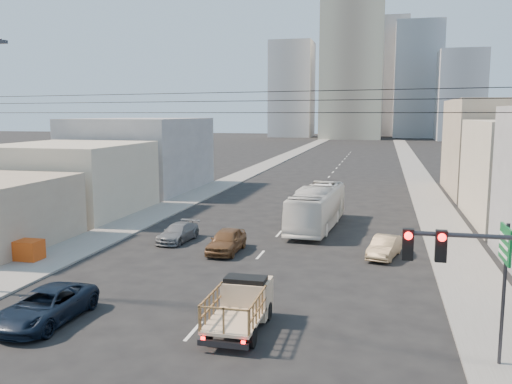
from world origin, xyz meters
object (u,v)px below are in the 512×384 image
at_px(navy_pickup, 46,306).
at_px(traffic_signal, 488,297).
at_px(flatbed_pickup, 240,303).
at_px(crate_stack, 26,250).
at_px(green_sign, 505,260).
at_px(sedan_tan, 385,247).
at_px(sedan_grey, 178,233).
at_px(city_bus, 317,207).
at_px(sedan_brown, 227,241).

xyz_separation_m(navy_pickup, traffic_signal, (16.01, -4.98, 3.38)).
distance_m(flatbed_pickup, crate_stack, 16.27).
height_order(traffic_signal, green_sign, traffic_signal).
bearing_deg(crate_stack, traffic_signal, -29.66).
bearing_deg(navy_pickup, sedan_tan, 46.17).
bearing_deg(green_sign, crate_stack, 161.77).
bearing_deg(green_sign, sedan_grey, 139.78).
relative_size(sedan_grey, crate_stack, 2.28).
height_order(navy_pickup, city_bus, city_bus).
bearing_deg(crate_stack, green_sign, -18.23).
relative_size(city_bus, sedan_tan, 2.90).
xyz_separation_m(navy_pickup, sedan_grey, (0.03, 14.72, -0.10)).
bearing_deg(green_sign, flatbed_pickup, 173.07).
relative_size(navy_pickup, crate_stack, 2.79).
distance_m(navy_pickup, sedan_grey, 14.72).
relative_size(flatbed_pickup, city_bus, 0.39).
bearing_deg(flatbed_pickup, sedan_brown, 108.99).
relative_size(city_bus, green_sign, 2.24).
bearing_deg(crate_stack, city_bus, 40.89).
xyz_separation_m(sedan_tan, crate_stack, (-20.38, -5.72, 0.05)).
xyz_separation_m(navy_pickup, sedan_brown, (4.03, 12.70, 0.03)).
bearing_deg(sedan_tan, navy_pickup, -121.40).
bearing_deg(sedan_brown, crate_stack, -155.65).
bearing_deg(traffic_signal, flatbed_pickup, 142.47).
distance_m(sedan_grey, traffic_signal, 25.60).
bearing_deg(navy_pickup, sedan_grey, 90.89).
relative_size(flatbed_pickup, green_sign, 0.88).
relative_size(flatbed_pickup, traffic_signal, 0.73).
distance_m(city_bus, traffic_signal, 27.41).
height_order(navy_pickup, sedan_grey, navy_pickup).
bearing_deg(traffic_signal, green_sign, 74.45).
height_order(city_bus, crate_stack, city_bus).
height_order(flatbed_pickup, city_bus, city_bus).
bearing_deg(navy_pickup, green_sign, 1.07).
relative_size(sedan_brown, sedan_tan, 1.11).
relative_size(sedan_tan, crate_stack, 2.15).
relative_size(sedan_brown, traffic_signal, 0.72).
xyz_separation_m(navy_pickup, sedan_tan, (13.62, 13.70, -0.06)).
bearing_deg(traffic_signal, sedan_brown, 124.11).
bearing_deg(city_bus, flatbed_pickup, -88.01).
bearing_deg(sedan_brown, sedan_tan, 6.69).
height_order(navy_pickup, crate_stack, navy_pickup).
bearing_deg(city_bus, green_sign, -63.82).
distance_m(sedan_tan, traffic_signal, 19.15).
xyz_separation_m(city_bus, sedan_grey, (-8.58, -6.58, -0.96)).
xyz_separation_m(navy_pickup, crate_stack, (-6.76, 7.98, -0.01)).
xyz_separation_m(flatbed_pickup, city_bus, (0.60, 20.13, 0.46)).
xyz_separation_m(sedan_brown, sedan_grey, (-4.00, 2.02, -0.14)).
distance_m(city_bus, green_sign, 23.12).
height_order(city_bus, sedan_tan, city_bus).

